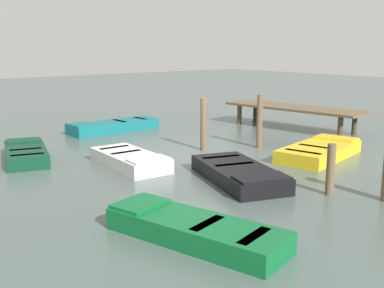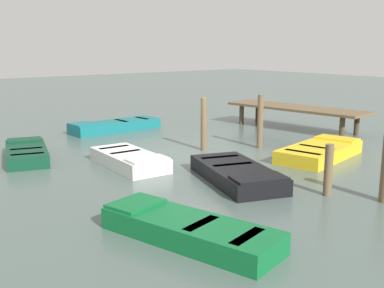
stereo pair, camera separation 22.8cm
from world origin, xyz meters
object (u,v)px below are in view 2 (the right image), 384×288
object	(u,v)px
dock_segment	(296,109)
rowboat_black	(237,173)
rowboat_teal	(115,126)
mooring_piling_mid_left	(328,170)
rowboat_green	(188,229)
mooring_piling_far_left	(204,124)
rowboat_dark_green	(26,153)
rowboat_white	(129,159)
mooring_piling_center	(260,122)
rowboat_yellow	(320,151)

from	to	relation	value
dock_segment	rowboat_black	distance (m)	8.38
rowboat_teal	mooring_piling_mid_left	size ratio (longest dim) A/B	3.11
rowboat_teal	rowboat_black	bearing A→B (deg)	79.89
rowboat_teal	rowboat_black	size ratio (longest dim) A/B	1.10
rowboat_green	mooring_piling_mid_left	xyz separation A→B (m)	(-0.04, 4.15, 0.40)
mooring_piling_far_left	rowboat_green	bearing A→B (deg)	-41.73
rowboat_dark_green	mooring_piling_far_left	distance (m)	5.69
rowboat_white	rowboat_green	size ratio (longest dim) A/B	0.80
rowboat_dark_green	rowboat_white	bearing A→B (deg)	-125.71
mooring_piling_mid_left	rowboat_teal	bearing A→B (deg)	178.65
rowboat_green	mooring_piling_center	xyz separation A→B (m)	(-4.67, 6.71, 0.69)
rowboat_teal	rowboat_white	bearing A→B (deg)	62.47
rowboat_green	mooring_piling_far_left	xyz separation A→B (m)	(-5.57, 4.97, 0.67)
dock_segment	mooring_piling_center	distance (m)	4.16
rowboat_teal	rowboat_yellow	bearing A→B (deg)	105.94
mooring_piling_mid_left	mooring_piling_far_left	size ratio (longest dim) A/B	0.69
dock_segment	mooring_piling_far_left	bearing A→B (deg)	-89.09
rowboat_green	rowboat_dark_green	bearing A→B (deg)	-13.17
rowboat_dark_green	rowboat_green	bearing A→B (deg)	-161.98
rowboat_yellow	mooring_piling_center	world-z (taller)	mooring_piling_center
rowboat_teal	mooring_piling_mid_left	xyz separation A→B (m)	(10.58, -0.25, 0.40)
dock_segment	rowboat_black	world-z (taller)	dock_segment
dock_segment	rowboat_dark_green	xyz separation A→B (m)	(-1.61, -10.72, -0.63)
rowboat_white	rowboat_yellow	world-z (taller)	same
rowboat_green	rowboat_dark_green	xyz separation A→B (m)	(-7.91, -0.18, 0.00)
rowboat_white	mooring_piling_center	xyz separation A→B (m)	(0.56, 4.83, 0.69)
mooring_piling_far_left	rowboat_yellow	bearing A→B (deg)	34.67
rowboat_black	mooring_piling_mid_left	xyz separation A→B (m)	(2.14, 0.88, 0.40)
rowboat_yellow	mooring_piling_center	size ratio (longest dim) A/B	1.93
rowboat_white	rowboat_dark_green	xyz separation A→B (m)	(-2.68, -2.06, 0.00)
rowboat_teal	mooring_piling_far_left	distance (m)	5.12
rowboat_green	rowboat_dark_green	distance (m)	7.91
rowboat_yellow	rowboat_dark_green	size ratio (longest dim) A/B	1.18
rowboat_dark_green	mooring_piling_mid_left	bearing A→B (deg)	-134.47
rowboat_green	rowboat_teal	distance (m)	11.49
rowboat_white	rowboat_teal	distance (m)	5.94
mooring_piling_far_left	mooring_piling_center	bearing A→B (deg)	62.60
rowboat_yellow	rowboat_teal	world-z (taller)	same
rowboat_yellow	rowboat_black	bearing A→B (deg)	172.56
rowboat_black	mooring_piling_mid_left	bearing A→B (deg)	41.20
rowboat_black	dock_segment	bearing A→B (deg)	138.45
rowboat_yellow	mooring_piling_far_left	world-z (taller)	mooring_piling_far_left
mooring_piling_mid_left	mooring_piling_far_left	distance (m)	5.60
mooring_piling_far_left	rowboat_black	bearing A→B (deg)	-26.54
rowboat_teal	rowboat_black	xyz separation A→B (m)	(8.44, -1.12, 0.00)
mooring_piling_far_left	dock_segment	bearing A→B (deg)	97.38
rowboat_black	rowboat_dark_green	size ratio (longest dim) A/B	1.17
dock_segment	rowboat_yellow	world-z (taller)	dock_segment
rowboat_white	mooring_piling_far_left	size ratio (longest dim) A/B	1.63
rowboat_green	rowboat_white	bearing A→B (deg)	-34.28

